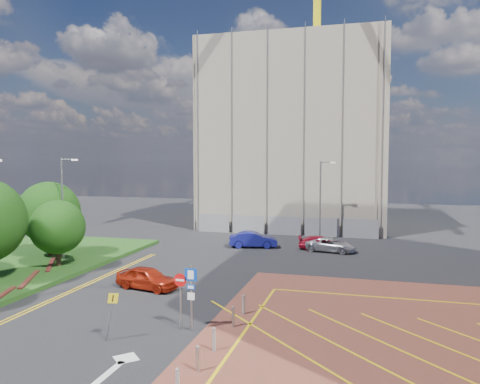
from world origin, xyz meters
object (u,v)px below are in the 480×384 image
at_px(lamp_left_far, 63,204).
at_px(warning_sign, 111,310).
at_px(car_red_left, 147,278).
at_px(car_red_back, 321,243).
at_px(tree_c, 58,227).
at_px(sign_cluster, 187,291).
at_px(car_blue_back, 253,240).
at_px(lamp_back, 321,197).
at_px(car_silver_back, 331,245).
at_px(tree_d, 49,212).

distance_m(lamp_left_far, warning_sign, 18.01).
relative_size(car_red_left, car_red_back, 0.99).
distance_m(tree_c, sign_cluster, 16.53).
bearing_deg(tree_c, lamp_left_far, 114.71).
xyz_separation_m(warning_sign, car_blue_back, (0.96, 23.45, -0.70)).
height_order(lamp_back, car_silver_back, lamp_back).
height_order(tree_d, warning_sign, tree_d).
bearing_deg(car_red_left, tree_d, 74.63).
bearing_deg(warning_sign, car_red_back, 73.38).
height_order(lamp_back, warning_sign, lamp_back).
xyz_separation_m(tree_c, sign_cluster, (13.80, -9.02, -1.24)).
relative_size(tree_d, lamp_back, 0.76).
bearing_deg(warning_sign, tree_d, 134.62).
distance_m(lamp_left_far, car_red_left, 11.48).
distance_m(sign_cluster, car_blue_back, 21.44).
xyz_separation_m(sign_cluster, warning_sign, (-2.84, -2.13, -0.52)).
xyz_separation_m(warning_sign, car_silver_back, (8.08, 23.29, -0.82)).
bearing_deg(tree_c, car_red_back, 35.44).
bearing_deg(warning_sign, tree_c, 134.52).
distance_m(car_red_left, car_silver_back, 18.30).
bearing_deg(car_blue_back, tree_c, 123.27).
bearing_deg(car_blue_back, lamp_left_far, 116.11).
distance_m(lamp_left_far, car_silver_back, 22.75).
distance_m(tree_c, car_blue_back, 17.30).
bearing_deg(car_red_left, sign_cluster, -128.38).
distance_m(warning_sign, car_red_left, 8.56).
relative_size(lamp_left_far, car_blue_back, 1.80).
bearing_deg(car_red_left, lamp_left_far, 74.36).
relative_size(tree_d, car_red_left, 1.48).
bearing_deg(warning_sign, car_blue_back, 87.66).
relative_size(tree_d, warning_sign, 2.70).
xyz_separation_m(warning_sign, car_red_left, (-2.29, 8.22, -0.73)).
relative_size(lamp_left_far, car_red_back, 1.92).
height_order(tree_c, lamp_back, lamp_back).
bearing_deg(lamp_back, sign_cluster, -97.97).
height_order(tree_d, lamp_back, lamp_back).
relative_size(tree_c, warning_sign, 2.18).
distance_m(lamp_back, car_silver_back, 7.10).
bearing_deg(lamp_left_far, warning_sign, -47.89).
relative_size(lamp_left_far, car_red_left, 1.94).
bearing_deg(lamp_left_far, car_blue_back, 38.75).
xyz_separation_m(tree_c, car_blue_back, (11.92, 12.30, -2.46)).
xyz_separation_m(car_red_left, car_silver_back, (10.37, 15.07, -0.09)).
bearing_deg(tree_d, car_red_back, 25.11).
height_order(car_red_left, car_blue_back, car_blue_back).
xyz_separation_m(lamp_back, warning_sign, (-6.62, -29.14, -2.93)).
bearing_deg(car_silver_back, lamp_left_far, 126.77).
height_order(tree_c, car_red_back, tree_c).
distance_m(tree_d, car_silver_back, 24.08).
xyz_separation_m(tree_d, lamp_back, (20.58, 15.00, 0.49)).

